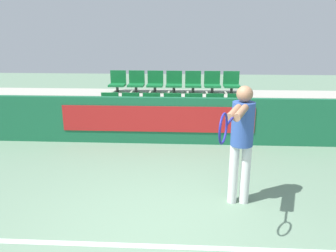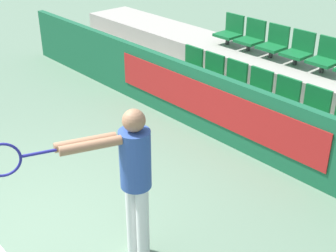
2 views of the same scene
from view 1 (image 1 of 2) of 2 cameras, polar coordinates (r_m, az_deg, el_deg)
name	(u,v)px [view 1 (image 1 of 2)]	position (r m, az deg, el deg)	size (l,w,h in m)	color
ground_plane	(158,234)	(4.15, -1.80, -18.36)	(30.00, 30.00, 0.00)	slate
court_baseline	(156,246)	(3.96, -2.10, -20.20)	(5.90, 0.08, 0.01)	white
barrier_wall	(170,121)	(6.98, 0.43, 0.93)	(10.91, 0.14, 1.01)	#19603D
bleacher_tier_front	(172,126)	(7.64, 0.70, -0.07)	(10.51, 1.05, 0.40)	#ADA89E
bleacher_tier_middle	(174,108)	(8.60, 1.00, 3.18)	(10.51, 1.05, 0.80)	#ADA89E
stadium_chair_0	(109,106)	(7.85, -10.18, 3.50)	(0.41, 0.40, 0.54)	#333333
stadium_chair_1	(130,106)	(7.75, -6.61, 3.49)	(0.41, 0.40, 0.54)	#333333
stadium_chair_2	(151,106)	(7.68, -2.95, 3.46)	(0.41, 0.40, 0.54)	#333333
stadium_chair_3	(172,106)	(7.65, 0.75, 3.42)	(0.41, 0.40, 0.54)	#333333
stadium_chair_4	(194,107)	(7.64, 4.47, 3.37)	(0.41, 0.40, 0.54)	#333333
stadium_chair_5	(215,107)	(7.67, 8.18, 3.30)	(0.41, 0.40, 0.54)	#333333
stadium_chair_6	(236,107)	(7.73, 11.84, 3.21)	(0.41, 0.40, 0.54)	#333333
stadium_chair_7	(118,82)	(8.78, -8.77, 7.58)	(0.41, 0.40, 0.54)	#333333
stadium_chair_8	(136,82)	(8.69, -5.54, 7.61)	(0.41, 0.40, 0.54)	#333333
stadium_chair_9	(155,82)	(8.63, -2.26, 7.61)	(0.41, 0.40, 0.54)	#333333
stadium_chair_10	(174,82)	(8.60, 1.06, 7.59)	(0.41, 0.40, 0.54)	#333333
stadium_chair_11	(193,83)	(8.59, 4.39, 7.54)	(0.41, 0.40, 0.54)	#333333
stadium_chair_12	(212,83)	(8.62, 7.71, 7.46)	(0.41, 0.40, 0.54)	#333333
stadium_chair_13	(232,83)	(8.67, 11.00, 7.37)	(0.41, 0.40, 0.54)	#333333
tennis_player	(241,135)	(4.44, 12.62, -1.54)	(0.60, 1.40, 1.67)	silver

